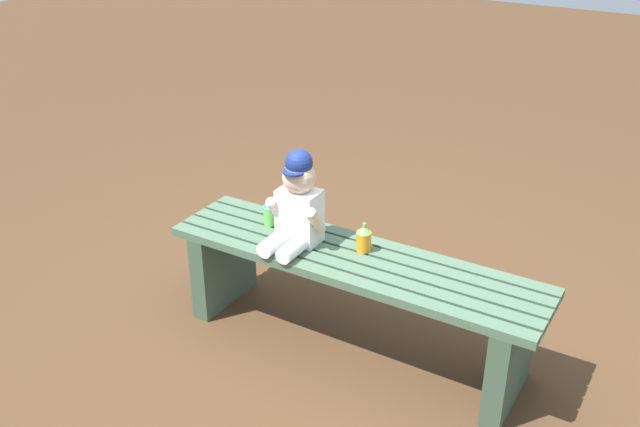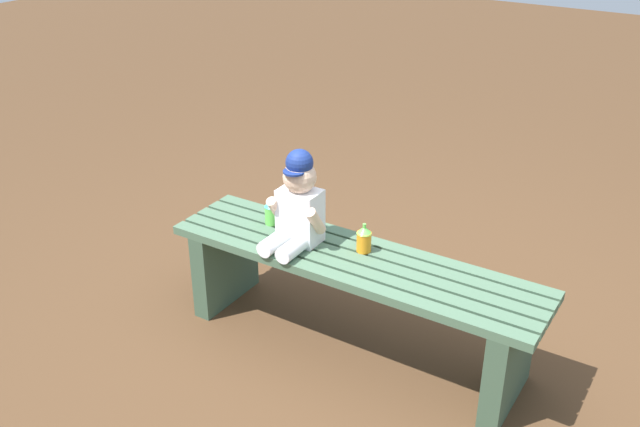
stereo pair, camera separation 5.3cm
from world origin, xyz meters
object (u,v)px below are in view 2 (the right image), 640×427
sippy_cup_left (272,211)px  sippy_cup_right (364,238)px  park_bench (353,287)px  child_figure (297,204)px

sippy_cup_left → sippy_cup_right: 0.45m
park_bench → sippy_cup_left: sippy_cup_left is taller
park_bench → sippy_cup_left: size_ratio=12.73×
child_figure → sippy_cup_right: size_ratio=3.26×
park_bench → child_figure: (-0.25, -0.02, 0.32)m
park_bench → child_figure: child_figure is taller
sippy_cup_left → sippy_cup_right: (0.45, 0.00, 0.00)m
park_bench → child_figure: 0.41m
sippy_cup_left → park_bench: bearing=-7.8°
child_figure → sippy_cup_right: (0.27, 0.08, -0.12)m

